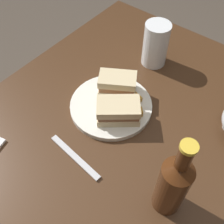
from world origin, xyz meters
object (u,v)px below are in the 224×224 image
at_px(sandwich_half_left, 118,111).
at_px(cider_bottle, 173,184).
at_px(pint_glass, 155,47).
at_px(fork, 75,157).
at_px(plate, 111,106).
at_px(sandwich_half_right, 117,84).

xyz_separation_m(sandwich_half_left, cider_bottle, (0.12, 0.24, 0.06)).
distance_m(pint_glass, fork, 0.45).
xyz_separation_m(pint_glass, cider_bottle, (0.40, 0.29, 0.04)).
bearing_deg(pint_glass, plate, 2.77).
distance_m(sandwich_half_right, fork, 0.25).
relative_size(pint_glass, fork, 0.83).
height_order(plate, sandwich_half_right, sandwich_half_right).
xyz_separation_m(sandwich_half_left, pint_glass, (-0.28, -0.06, 0.02)).
relative_size(pint_glass, cider_bottle, 0.58).
distance_m(sandwich_half_right, cider_bottle, 0.36).
bearing_deg(sandwich_half_left, sandwich_half_right, -141.05).
bearing_deg(fork, plate, 105.04).
distance_m(plate, fork, 0.20).
relative_size(cider_bottle, fork, 1.43).
bearing_deg(sandwich_half_right, fork, 10.89).
bearing_deg(fork, sandwich_half_left, 90.79).
bearing_deg(pint_glass, fork, 5.63).
xyz_separation_m(plate, sandwich_half_right, (-0.05, -0.02, 0.04)).
bearing_deg(pint_glass, cider_bottle, 36.41).
relative_size(sandwich_half_left, sandwich_half_right, 1.07).
distance_m(plate, sandwich_half_left, 0.06).
relative_size(plate, cider_bottle, 0.96).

